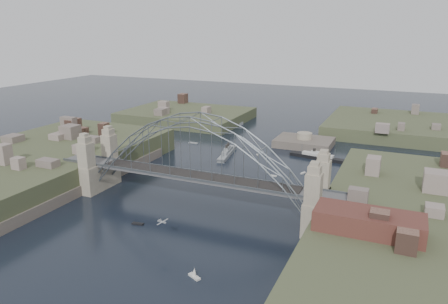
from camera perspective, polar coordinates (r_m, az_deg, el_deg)
ground at (r=112.83m, az=-3.73°, el=-7.24°), size 500.00×500.00×0.00m
bridge at (r=108.50m, az=-3.85°, el=-1.27°), size 84.00×13.80×24.60m
shore_west at (r=146.24m, az=-24.12°, el=-2.28°), size 50.50×90.00×12.00m
shore_east at (r=101.49m, az=26.93°, el=-10.71°), size 50.50×90.00×12.00m
headland_nw at (r=217.78m, az=-5.07°, el=4.46°), size 60.00×45.00×9.00m
headland_ne at (r=206.27m, az=23.73°, el=2.53°), size 70.00×55.00×9.50m
fort_island at (r=171.60m, az=10.75°, el=0.70°), size 22.00×16.00×9.40m
wharf_shed at (r=85.13m, az=18.95°, el=-8.95°), size 20.00×8.00×4.00m
finger_pier at (r=77.98m, az=13.38°, el=-18.85°), size 4.00×22.00×1.40m
naval_cruiser_near at (r=155.95m, az=0.45°, el=-0.11°), size 5.79×19.74×5.87m
naval_cruiser_far at (r=199.63m, az=1.10°, el=3.56°), size 4.63×18.07×6.04m
ocean_liner at (r=155.21m, az=12.55°, el=-0.64°), size 20.89×6.15×5.08m
aeroplane at (r=91.82m, az=-8.40°, el=-9.29°), size 1.90×3.48×0.51m
small_boat_a at (r=137.46m, az=-3.82°, el=-2.78°), size 1.63×2.97×0.45m
small_boat_b at (r=134.94m, az=6.71°, el=-3.22°), size 2.04×0.74×0.45m
small_boat_c at (r=104.45m, az=-11.57°, el=-9.49°), size 2.98×1.36×0.45m
small_boat_d at (r=138.93m, az=10.65°, el=-2.82°), size 1.53×2.29×0.45m
small_boat_e at (r=172.68m, az=-4.20°, el=1.21°), size 4.05×1.45×0.45m
small_boat_f at (r=156.46m, az=4.56°, el=-0.40°), size 1.37×1.46×0.45m
small_boat_g at (r=82.66m, az=-4.03°, el=-16.11°), size 2.95×2.09×2.38m
small_boat_h at (r=181.79m, az=2.18°, el=2.06°), size 1.98×1.76×1.43m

